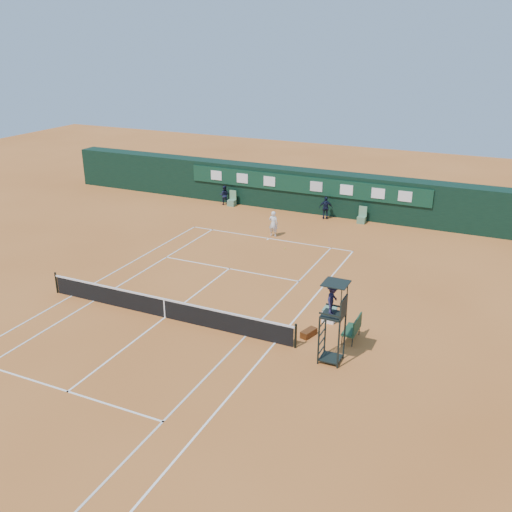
{
  "coord_description": "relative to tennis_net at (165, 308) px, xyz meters",
  "views": [
    {
      "loc": [
        13.59,
        -19.4,
        12.18
      ],
      "look_at": [
        1.82,
        6.0,
        1.2
      ],
      "focal_mm": 40.0,
      "sensor_mm": 36.0,
      "label": 1
    }
  ],
  "objects": [
    {
      "name": "ball_kid_left",
      "position": [
        -6.17,
        17.53,
        0.23
      ],
      "size": [
        0.87,
        0.78,
        1.47
      ],
      "primitive_type": "imported",
      "rotation": [
        0.0,
        0.0,
        3.52
      ],
      "color": "black",
      "rests_on": "ground"
    },
    {
      "name": "tennis_ball",
      "position": [
        1.64,
        10.58,
        -0.48
      ],
      "size": [
        0.07,
        0.07,
        0.07
      ],
      "primitive_type": "sphere",
      "color": "#B2D130",
      "rests_on": "ground"
    },
    {
      "name": "player",
      "position": [
        0.07,
        12.42,
        0.33
      ],
      "size": [
        0.62,
        0.41,
        1.67
      ],
      "primitive_type": "imported",
      "rotation": [
        0.0,
        0.0,
        3.12
      ],
      "color": "white",
      "rests_on": "ground"
    },
    {
      "name": "linesman_chair_left",
      "position": [
        -5.5,
        17.48,
        -0.19
      ],
      "size": [
        0.55,
        0.5,
        1.15
      ],
      "color": "#5B8B69",
      "rests_on": "ground"
    },
    {
      "name": "player_bench",
      "position": [
        8.4,
        1.62,
        0.09
      ],
      "size": [
        0.55,
        1.2,
        1.1
      ],
      "color": "#183C24",
      "rests_on": "ground"
    },
    {
      "name": "ball_kid_right",
      "position": [
        1.95,
        17.32,
        0.3
      ],
      "size": [
        1.02,
        0.69,
        1.61
      ],
      "primitive_type": "imported",
      "rotation": [
        0.0,
        0.0,
        3.49
      ],
      "color": "black",
      "rests_on": "ground"
    },
    {
      "name": "back_wall",
      "position": [
        0.0,
        18.74,
        1.0
      ],
      "size": [
        40.0,
        1.65,
        3.0
      ],
      "color": "black",
      "rests_on": "ground"
    },
    {
      "name": "tennis_bag",
      "position": [
        6.57,
        1.15,
        -0.36
      ],
      "size": [
        0.56,
        0.86,
        0.3
      ],
      "primitive_type": "cube",
      "rotation": [
        0.0,
        0.0,
        -0.29
      ],
      "color": "black",
      "rests_on": "ground"
    },
    {
      "name": "ground",
      "position": [
        0.0,
        0.0,
        -0.51
      ],
      "size": [
        90.0,
        90.0,
        0.0
      ],
      "primitive_type": "plane",
      "color": "#C96E2F",
      "rests_on": "ground"
    },
    {
      "name": "court_lines",
      "position": [
        0.0,
        0.0,
        -0.5
      ],
      "size": [
        11.05,
        23.85,
        0.01
      ],
      "color": "silver",
      "rests_on": "ground"
    },
    {
      "name": "cooler",
      "position": [
        6.95,
        2.82,
        -0.18
      ],
      "size": [
        0.57,
        0.57,
        0.65
      ],
      "color": "white",
      "rests_on": "ground"
    },
    {
      "name": "umpire_chair",
      "position": [
        8.03,
        -0.37,
        1.95
      ],
      "size": [
        0.96,
        0.95,
        3.42
      ],
      "color": "black",
      "rests_on": "ground"
    },
    {
      "name": "tennis_net",
      "position": [
        0.0,
        0.0,
        0.0
      ],
      "size": [
        12.9,
        0.1,
        1.1
      ],
      "color": "black",
      "rests_on": "ground"
    },
    {
      "name": "linesman_chair_right",
      "position": [
        4.5,
        17.48,
        -0.19
      ],
      "size": [
        0.55,
        0.5,
        1.15
      ],
      "color": "#54815C",
      "rests_on": "ground"
    }
  ]
}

